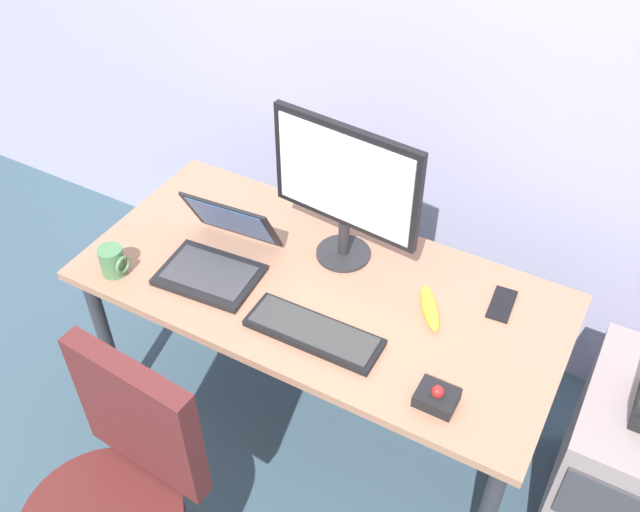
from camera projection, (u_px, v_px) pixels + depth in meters
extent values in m
plane|color=#364D5B|center=(320.00, 416.00, 2.72)|extent=(8.00, 8.00, 0.00)
cube|color=#A06F55|center=(320.00, 287.00, 2.25)|extent=(1.54, 0.73, 0.03)
cylinder|color=#2D2D33|center=(107.00, 342.00, 2.54)|extent=(0.05, 0.05, 0.68)
cylinder|color=#2D2D33|center=(207.00, 244.00, 2.94)|extent=(0.05, 0.05, 0.68)
cylinder|color=#2D2D33|center=(543.00, 376.00, 2.43)|extent=(0.05, 0.05, 0.68)
cube|color=gray|center=(633.00, 470.00, 2.19)|extent=(0.42, 0.52, 0.64)
cube|color=#542020|center=(138.00, 417.00, 1.85)|extent=(0.40, 0.09, 0.42)
cylinder|color=#262628|center=(343.00, 253.00, 2.34)|extent=(0.18, 0.18, 0.01)
cylinder|color=#262628|center=(343.00, 237.00, 2.29)|extent=(0.04, 0.04, 0.13)
cube|color=black|center=(345.00, 177.00, 2.13)|extent=(0.51, 0.07, 0.35)
cube|color=white|center=(342.00, 179.00, 2.12)|extent=(0.47, 0.05, 0.31)
cube|color=black|center=(314.00, 333.00, 2.07)|extent=(0.41, 0.14, 0.02)
cube|color=#353535|center=(314.00, 329.00, 2.06)|extent=(0.38, 0.12, 0.01)
cube|color=black|center=(210.00, 275.00, 2.26)|extent=(0.33, 0.24, 0.02)
cube|color=#38383D|center=(209.00, 272.00, 2.25)|extent=(0.29, 0.19, 0.00)
cube|color=black|center=(232.00, 220.00, 2.29)|extent=(0.32, 0.14, 0.20)
cube|color=#335999|center=(231.00, 221.00, 2.29)|extent=(0.28, 0.12, 0.17)
cube|color=black|center=(437.00, 398.00, 1.89)|extent=(0.11, 0.09, 0.04)
sphere|color=maroon|center=(438.00, 392.00, 1.87)|extent=(0.04, 0.04, 0.04)
cylinder|color=#467749|center=(112.00, 261.00, 2.25)|extent=(0.08, 0.08, 0.10)
torus|color=#52794E|center=(123.00, 265.00, 2.23)|extent=(0.01, 0.06, 0.06)
cube|color=black|center=(502.00, 304.00, 2.17)|extent=(0.08, 0.15, 0.01)
ellipsoid|color=yellow|center=(430.00, 308.00, 2.14)|extent=(0.14, 0.18, 0.04)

